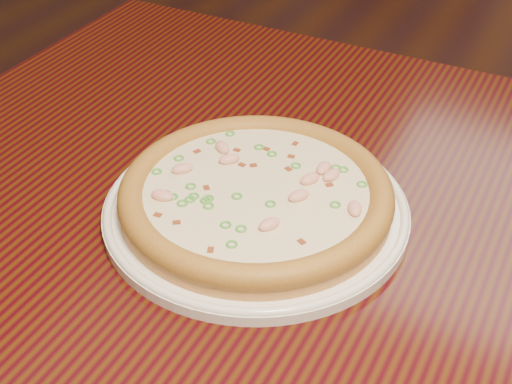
% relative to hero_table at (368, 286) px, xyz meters
% --- Properties ---
extents(hero_table, '(1.20, 0.80, 0.75)m').
position_rel_hero_table_xyz_m(hero_table, '(0.00, 0.00, 0.00)').
color(hero_table, black).
rests_on(hero_table, ground).
extents(plate, '(0.33, 0.33, 0.02)m').
position_rel_hero_table_xyz_m(plate, '(-0.12, -0.05, 0.11)').
color(plate, white).
rests_on(plate, hero_table).
extents(pizza, '(0.29, 0.29, 0.03)m').
position_rel_hero_table_xyz_m(pizza, '(-0.12, -0.05, 0.13)').
color(pizza, '#C78940').
rests_on(pizza, plate).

